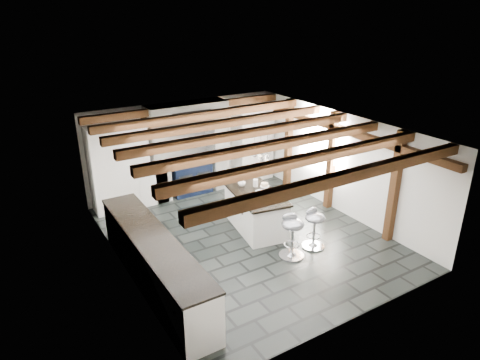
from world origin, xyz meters
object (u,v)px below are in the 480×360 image
range_cooker (190,175)px  bar_stool_far (292,231)px  bar_stool_near (314,224)px  kitchen_island (255,210)px

range_cooker → bar_stool_far: (0.34, -3.77, 0.08)m
bar_stool_near → bar_stool_far: (-0.58, -0.05, 0.04)m
range_cooker → kitchen_island: bearing=-81.6°
bar_stool_near → bar_stool_far: size_ratio=0.94×
range_cooker → bar_stool_far: bearing=-84.9°
range_cooker → bar_stool_far: size_ratio=1.14×
kitchen_island → bar_stool_far: 1.30m
kitchen_island → bar_stool_near: kitchen_island is taller
kitchen_island → range_cooker: bearing=107.7°
bar_stool_near → bar_stool_far: 0.58m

